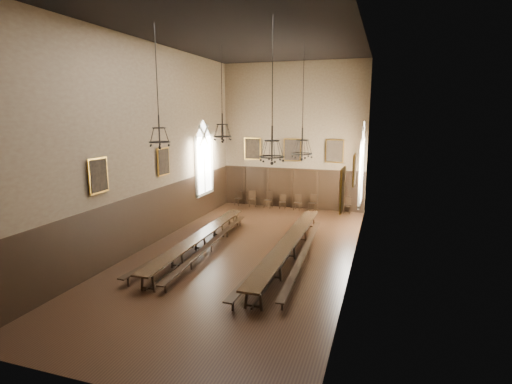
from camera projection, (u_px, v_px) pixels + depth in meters
The scene contains 33 objects.
floor at pixel (244, 254), 17.18m from camera, with size 9.00×18.00×0.02m, color black.
ceiling at pixel (243, 32), 15.43m from camera, with size 9.00×18.00×0.02m, color black.
wall_back at pixel (293, 137), 24.71m from camera, with size 9.00×0.02×9.00m, color #7A684B.
wall_front at pixel (90, 187), 7.90m from camera, with size 9.00×0.02×9.00m, color #7A684B.
wall_left at pixel (148, 146), 17.67m from camera, with size 0.02×18.00×9.00m, color #7A684B.
wall_right at pixel (357, 152), 14.93m from camera, with size 0.02×18.00×9.00m, color #7A684B.
wainscot_panelling at pixel (244, 225), 16.93m from camera, with size 9.00×18.00×2.50m, color black, non-canonical shape.
table_left at pixel (200, 243), 17.44m from camera, with size 0.89×9.47×0.74m.
table_right at pixel (289, 249), 16.50m from camera, with size 0.72×10.29×0.80m.
bench_left_outer at pixel (192, 242), 17.83m from camera, with size 0.86×9.50×0.43m.
bench_left_inner at pixel (211, 246), 17.36m from camera, with size 0.78×9.20×0.41m.
bench_right_inner at pixel (277, 252), 16.49m from camera, with size 0.56×10.25×0.46m.
bench_right_outer at pixel (304, 255), 16.19m from camera, with size 0.69×9.24×0.42m.
chair_0 at pixel (238, 201), 26.18m from camera, with size 0.51×0.51×0.91m.
chair_1 at pixel (252, 202), 25.79m from camera, with size 0.58×0.59×1.03m.
chair_2 at pixel (268, 203), 25.45m from camera, with size 0.54×0.54×1.03m.
chair_3 at pixel (283, 205), 25.20m from camera, with size 0.44×0.44×0.87m.
chair_4 at pixel (297, 205), 24.87m from camera, with size 0.46×0.46×0.95m.
chair_5 at pixel (313, 206), 24.63m from camera, with size 0.50×0.50×1.01m.
chair_7 at pixel (347, 209), 24.01m from camera, with size 0.44×0.44×0.98m.
chandelier_back_left at pixel (222, 131), 18.66m from camera, with size 0.87×0.87×4.30m.
chandelier_back_right at pixel (302, 147), 18.07m from camera, with size 0.95×0.95×5.05m.
chandelier_front_left at pixel (159, 133), 14.31m from camera, with size 0.78×0.78×4.23m.
chandelier_front_right at pixel (272, 147), 13.40m from camera, with size 0.83×0.83×4.66m.
portrait_back_0 at pixel (253, 149), 25.53m from camera, with size 1.10×0.12×1.40m.
portrait_back_1 at pixel (292, 150), 24.74m from camera, with size 1.10×0.12×1.40m.
portrait_back_2 at pixel (335, 151), 23.95m from camera, with size 1.10×0.12×1.40m.
portrait_left_0 at pixel (163, 162), 18.72m from camera, with size 0.12×1.00×1.30m.
portrait_left_1 at pixel (98, 176), 14.53m from camera, with size 0.12×1.00×1.30m.
portrait_right_0 at pixel (355, 170), 16.06m from camera, with size 0.12×1.00×1.30m.
portrait_right_1 at pixel (343, 189), 11.86m from camera, with size 0.12×1.00×1.30m.
window_right at pixel (362, 164), 20.30m from camera, with size 0.20×2.20×4.60m, color white, non-canonical shape.
window_left at pixel (204, 158), 22.99m from camera, with size 0.20×2.20×4.60m, color white, non-canonical shape.
Camera 1 is at (5.54, -15.38, 5.92)m, focal length 28.00 mm.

